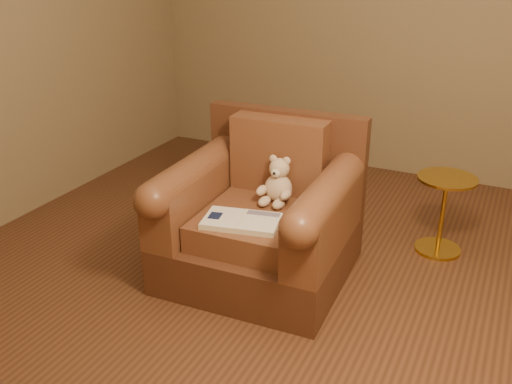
% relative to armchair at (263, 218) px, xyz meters
% --- Properties ---
extents(floor, '(4.00, 4.00, 0.00)m').
position_rel_armchair_xyz_m(floor, '(0.20, -0.11, -0.33)').
color(floor, '#55311D').
rests_on(floor, ground).
extents(armchair, '(0.98, 0.94, 0.85)m').
position_rel_armchair_xyz_m(armchair, '(0.00, 0.00, 0.00)').
color(armchair, '#4E2A1A').
rests_on(armchair, floor).
extents(teddy_bear, '(0.19, 0.22, 0.27)m').
position_rel_armchair_xyz_m(teddy_bear, '(0.05, 0.08, 0.18)').
color(teddy_bear, '#D1B092').
rests_on(teddy_bear, armchair).
extents(guidebook, '(0.42, 0.31, 0.03)m').
position_rel_armchair_xyz_m(guidebook, '(-0.00, -0.25, 0.09)').
color(guidebook, beige).
rests_on(guidebook, armchair).
extents(side_table, '(0.34, 0.34, 0.48)m').
position_rel_armchair_xyz_m(side_table, '(0.87, 0.67, -0.07)').
color(side_table, gold).
rests_on(side_table, floor).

